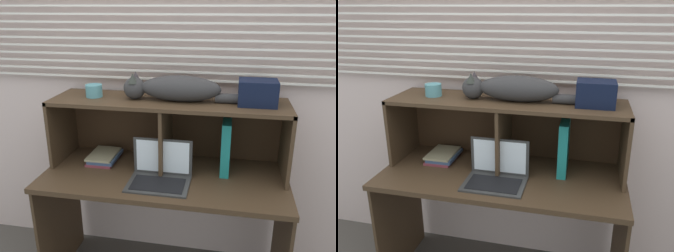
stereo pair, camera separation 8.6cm
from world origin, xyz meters
TOP-DOWN VIEW (x-y plane):
  - back_panel_with_blinds at (0.00, 0.55)m, footprint 4.40×0.08m
  - desk at (0.00, 0.20)m, footprint 1.42×0.63m
  - hutch_shelf_unit at (-0.00, 0.35)m, footprint 1.38×0.37m
  - cat at (0.04, 0.32)m, footprint 0.75×0.16m
  - laptop at (-0.01, 0.11)m, footprint 0.34×0.24m
  - binder_upright at (0.35, 0.32)m, footprint 0.05×0.22m
  - book_stack at (-0.41, 0.31)m, footprint 0.17×0.24m
  - small_basket at (-0.45, 0.32)m, footprint 0.10×0.10m
  - storage_box at (0.50, 0.32)m, footprint 0.21×0.16m

SIDE VIEW (x-z plane):
  - desk at x=0.00m, z-range 0.23..1.00m
  - book_stack at x=-0.41m, z-range 0.77..0.82m
  - laptop at x=-0.01m, z-range 0.70..0.93m
  - binder_upright at x=0.35m, z-range 0.77..1.08m
  - hutch_shelf_unit at x=0.00m, z-range 0.85..1.27m
  - small_basket at x=-0.45m, z-range 1.18..1.25m
  - storage_box at x=0.50m, z-range 1.18..1.32m
  - cat at x=0.04m, z-range 1.17..1.33m
  - back_panel_with_blinds at x=0.00m, z-range 0.01..2.51m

